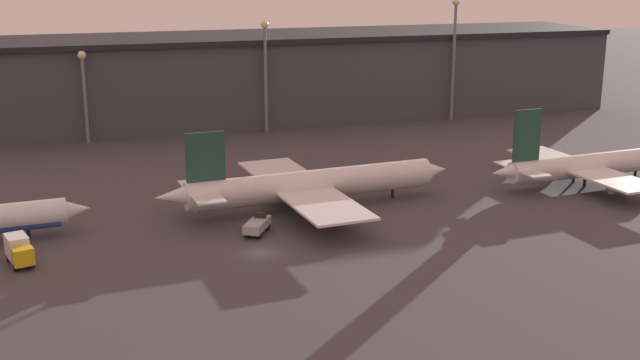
{
  "coord_description": "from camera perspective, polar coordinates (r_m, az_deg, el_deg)",
  "views": [
    {
      "loc": [
        -23.18,
        -99.02,
        38.0
      ],
      "look_at": [
        12.33,
        12.02,
        6.0
      ],
      "focal_mm": 45.0,
      "sensor_mm": 36.0,
      "label": 1
    }
  ],
  "objects": [
    {
      "name": "ground",
      "position": [
        108.57,
        -4.29,
        -5.18
      ],
      "size": [
        600.0,
        600.0,
        0.0
      ],
      "primitive_type": "plane",
      "color": "#423F44"
    },
    {
      "name": "lamp_post_3",
      "position": [
        198.31,
        9.53,
        9.44
      ],
      "size": [
        1.8,
        1.8,
        29.41
      ],
      "color": "slate",
      "rests_on": "ground"
    },
    {
      "name": "service_vehicle_1",
      "position": [
        115.6,
        -4.48,
        -3.21
      ],
      "size": [
        5.21,
        6.36,
        2.77
      ],
      "rotation": [
        0.0,
        0.0,
        1.02
      ],
      "color": "#9EA3A8",
      "rests_on": "ground"
    },
    {
      "name": "lamp_post_2",
      "position": [
        182.13,
        -3.91,
        8.37
      ],
      "size": [
        1.8,
        1.8,
        25.17
      ],
      "color": "slate",
      "rests_on": "ground"
    },
    {
      "name": "terminal_building",
      "position": [
        194.87,
        -10.8,
        6.95
      ],
      "size": [
        223.16,
        30.66,
        20.79
      ],
      "color": "#3D424C",
      "rests_on": "ground"
    },
    {
      "name": "service_vehicle_2",
      "position": [
        110.67,
        -20.64,
        -4.66
      ],
      "size": [
        3.97,
        6.53,
        3.67
      ],
      "rotation": [
        0.0,
        0.0,
        -1.32
      ],
      "color": "gold",
      "rests_on": "ground"
    },
    {
      "name": "airplane_1",
      "position": [
        126.29,
        -0.76,
        -0.37
      ],
      "size": [
        49.35,
        38.44,
        13.64
      ],
      "rotation": [
        0.0,
        0.0,
        0.08
      ],
      "color": "white",
      "rests_on": "ground"
    },
    {
      "name": "lamp_post_1",
      "position": [
        177.36,
        -16.44,
        6.62
      ],
      "size": [
        1.8,
        1.8,
        19.78
      ],
      "color": "slate",
      "rests_on": "ground"
    },
    {
      "name": "airplane_2",
      "position": [
        147.61,
        18.32,
        0.98
      ],
      "size": [
        39.06,
        32.6,
        14.2
      ],
      "rotation": [
        0.0,
        0.0,
        0.08
      ],
      "color": "white",
      "rests_on": "ground"
    }
  ]
}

